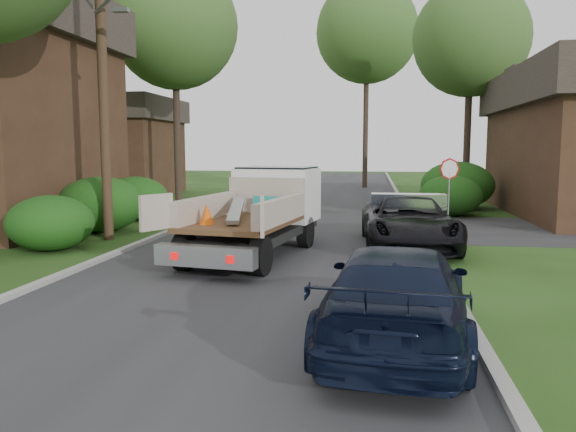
% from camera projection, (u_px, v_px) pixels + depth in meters
% --- Properties ---
extents(ground, '(120.00, 120.00, 0.00)m').
position_uv_depth(ground, '(246.00, 284.00, 11.67)').
color(ground, '#204012').
rests_on(ground, ground).
extents(road, '(8.00, 90.00, 0.02)m').
position_uv_depth(road, '(304.00, 222.00, 21.48)').
color(road, '#28282B').
rests_on(road, ground).
extents(curb_left, '(0.20, 90.00, 0.12)m').
position_uv_depth(curb_left, '(201.00, 219.00, 22.08)').
color(curb_left, '#9E9E99').
rests_on(curb_left, ground).
extents(curb_right, '(0.20, 90.00, 0.12)m').
position_uv_depth(curb_right, '(414.00, 223.00, 20.87)').
color(curb_right, '#9E9E99').
rests_on(curb_right, ground).
extents(stop_sign, '(0.71, 0.32, 2.48)m').
position_uv_depth(stop_sign, '(449.00, 178.00, 19.52)').
color(stop_sign, slate).
rests_on(stop_sign, ground).
extents(utility_pole, '(2.42, 1.25, 10.00)m').
position_uv_depth(utility_pole, '(103.00, 69.00, 16.75)').
color(utility_pole, '#382619').
rests_on(utility_pole, ground).
extents(house_left_far, '(7.56, 7.56, 6.00)m').
position_uv_depth(house_left_far, '(113.00, 145.00, 34.90)').
color(house_left_far, '#3C2418').
rests_on(house_left_far, ground).
extents(hedge_left_a, '(2.34, 2.34, 1.53)m').
position_uv_depth(hedge_left_a, '(50.00, 223.00, 15.44)').
color(hedge_left_a, '#0F3B0D').
rests_on(hedge_left_a, ground).
extents(hedge_left_b, '(2.86, 2.86, 1.87)m').
position_uv_depth(hedge_left_b, '(101.00, 204.00, 18.90)').
color(hedge_left_b, '#0F3B0D').
rests_on(hedge_left_b, ground).
extents(hedge_left_c, '(2.60, 2.60, 1.70)m').
position_uv_depth(hedge_left_c, '(135.00, 198.00, 22.39)').
color(hedge_left_c, '#0F3B0D').
rests_on(hedge_left_c, ground).
extents(hedge_right_a, '(2.60, 2.60, 1.70)m').
position_uv_depth(hedge_right_a, '(450.00, 196.00, 23.47)').
color(hedge_right_a, '#0F3B0D').
rests_on(hedge_right_a, ground).
extents(hedge_right_b, '(3.38, 3.38, 2.21)m').
position_uv_depth(hedge_right_b, '(457.00, 185.00, 26.28)').
color(hedge_right_b, '#0F3B0D').
rests_on(hedge_right_b, ground).
extents(tree_left_far, '(6.40, 6.40, 12.20)m').
position_uv_depth(tree_left_far, '(175.00, 26.00, 28.40)').
color(tree_left_far, '#2D2119').
rests_on(tree_left_far, ground).
extents(tree_right_far, '(6.00, 6.00, 11.50)m').
position_uv_depth(tree_right_far, '(471.00, 39.00, 29.19)').
color(tree_right_far, '#2D2119').
rests_on(tree_right_far, ground).
extents(tree_left_back, '(6.00, 6.00, 12.00)m').
position_uv_depth(tree_left_back, '(7.00, 12.00, 25.44)').
color(tree_left_back, '#2D2119').
rests_on(tree_left_back, ground).
extents(tree_center_far, '(7.20, 7.20, 14.60)m').
position_uv_depth(tree_center_far, '(367.00, 32.00, 39.52)').
color(tree_center_far, '#2D2119').
rests_on(tree_center_far, ground).
extents(flatbed_truck, '(3.36, 6.31, 2.28)m').
position_uv_depth(flatbed_truck, '(265.00, 206.00, 15.27)').
color(flatbed_truck, black).
rests_on(flatbed_truck, ground).
extents(black_pickup, '(2.73, 5.44, 1.48)m').
position_uv_depth(black_pickup, '(408.00, 222.00, 15.81)').
color(black_pickup, black).
rests_on(black_pickup, ground).
extents(navy_suv, '(2.43, 5.06, 1.42)m').
position_uv_depth(navy_suv, '(397.00, 295.00, 8.04)').
color(navy_suv, black).
rests_on(navy_suv, ground).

